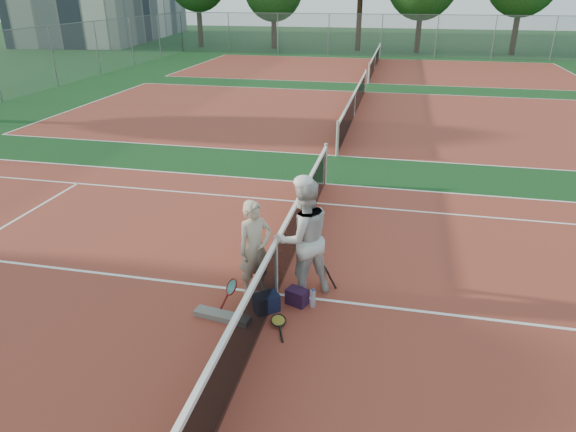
{
  "coord_description": "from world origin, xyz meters",
  "views": [
    {
      "loc": [
        1.76,
        -7.16,
        4.73
      ],
      "look_at": [
        0.0,
        0.92,
        1.05
      ],
      "focal_mm": 32.0,
      "sensor_mm": 36.0,
      "label": 1
    }
  ],
  "objects": [
    {
      "name": "racket_black_held",
      "position": [
        0.78,
        0.3,
        0.28
      ],
      "size": [
        0.39,
        0.38,
        0.55
      ],
      "primitive_type": null,
      "rotation": [
        0.0,
        0.0,
        3.65
      ],
      "color": "black",
      "rests_on": "ground"
    },
    {
      "name": "net_far_b",
      "position": [
        0.0,
        27.0,
        0.51
      ],
      "size": [
        0.1,
        10.98,
        1.02
      ],
      "primitive_type": null,
      "color": "black",
      "rests_on": "ground"
    },
    {
      "name": "net_cover_canvas",
      "position": [
        -0.66,
        -0.86,
        0.05
      ],
      "size": [
        0.94,
        0.35,
        0.1
      ],
      "primitive_type": "cube",
      "rotation": [
        0.0,
        0.0,
        -0.15
      ],
      "color": "#625D58",
      "rests_on": "ground"
    },
    {
      "name": "player_b",
      "position": [
        0.4,
        0.2,
        1.01
      ],
      "size": [
        1.24,
        1.19,
        2.02
      ],
      "primitive_type": "imported",
      "rotation": [
        0.0,
        0.0,
        3.76
      ],
      "color": "silver",
      "rests_on": "ground"
    },
    {
      "name": "racket_red",
      "position": [
        -0.59,
        -0.56,
        0.26
      ],
      "size": [
        0.43,
        0.43,
        0.53
      ],
      "primitive_type": null,
      "rotation": [
        0.0,
        0.0,
        0.78
      ],
      "color": "maroon",
      "rests_on": "ground"
    },
    {
      "name": "player_a",
      "position": [
        -0.35,
        -0.01,
        0.84
      ],
      "size": [
        0.72,
        0.71,
        1.67
      ],
      "primitive_type": "imported",
      "rotation": [
        0.0,
        0.0,
        0.78
      ],
      "color": "#BEAC93",
      "rests_on": "ground"
    },
    {
      "name": "net_far_a",
      "position": [
        0.0,
        13.5,
        0.51
      ],
      "size": [
        0.1,
        10.98,
        1.02
      ],
      "primitive_type": null,
      "color": "black",
      "rests_on": "ground"
    },
    {
      "name": "court_far_b",
      "position": [
        0.0,
        27.0,
        0.0
      ],
      "size": [
        23.77,
        10.97,
        0.01
      ],
      "primitive_type": "cube",
      "color": "maroon",
      "rests_on": "ground"
    },
    {
      "name": "fence_back",
      "position": [
        0.0,
        34.0,
        1.5
      ],
      "size": [
        32.0,
        0.06,
        3.0
      ],
      "primitive_type": null,
      "color": "slate",
      "rests_on": "ground"
    },
    {
      "name": "net_main",
      "position": [
        0.0,
        0.0,
        0.51
      ],
      "size": [
        0.1,
        10.98,
        1.02
      ],
      "primitive_type": null,
      "color": "black",
      "rests_on": "ground"
    },
    {
      "name": "water_bottle",
      "position": [
        0.66,
        -0.24,
        0.15
      ],
      "size": [
        0.09,
        0.09,
        0.3
      ],
      "primitive_type": "cylinder",
      "color": "#C9DFFF",
      "rests_on": "ground"
    },
    {
      "name": "ground",
      "position": [
        0.0,
        0.0,
        0.0
      ],
      "size": [
        130.0,
        130.0,
        0.0
      ],
      "primitive_type": "plane",
      "color": "#0F3815",
      "rests_on": "ground"
    },
    {
      "name": "racket_spare",
      "position": [
        0.22,
        -0.81,
        0.05
      ],
      "size": [
        0.47,
        0.66,
        0.1
      ],
      "primitive_type": null,
      "rotation": [
        0.0,
        0.0,
        1.94
      ],
      "color": "black",
      "rests_on": "ground"
    },
    {
      "name": "sports_bag_purple",
      "position": [
        0.4,
        -0.2,
        0.14
      ],
      "size": [
        0.39,
        0.33,
        0.27
      ],
      "primitive_type": "cube",
      "rotation": [
        0.0,
        0.0,
        -0.37
      ],
      "color": "black",
      "rests_on": "ground"
    },
    {
      "name": "court_main",
      "position": [
        0.0,
        0.0,
        0.0
      ],
      "size": [
        23.77,
        10.97,
        0.01
      ],
      "primitive_type": "cube",
      "color": "maroon",
      "rests_on": "ground"
    },
    {
      "name": "court_far_a",
      "position": [
        0.0,
        13.5,
        0.0
      ],
      "size": [
        23.77,
        10.97,
        0.01
      ],
      "primitive_type": "cube",
      "color": "maroon",
      "rests_on": "ground"
    },
    {
      "name": "sports_bag_navy",
      "position": [
        -0.04,
        -0.5,
        0.15
      ],
      "size": [
        0.46,
        0.44,
        0.3
      ],
      "primitive_type": "cube",
      "rotation": [
        0.0,
        0.0,
        0.69
      ],
      "color": "black",
      "rests_on": "ground"
    }
  ]
}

